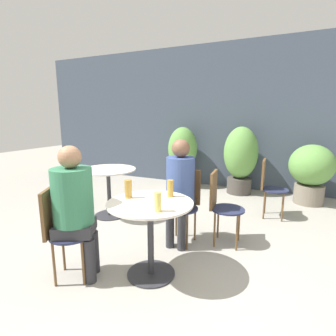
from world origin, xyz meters
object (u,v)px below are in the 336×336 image
Objects in this scene: potted_plant_0 at (183,153)px; potted_plant_1 at (241,157)px; cafe_table_near at (150,221)px; bistro_chair_3 at (269,183)px; bistro_chair_2 at (220,201)px; cafe_table_far at (109,180)px; beer_glass_0 at (158,202)px; seated_person_0 at (180,184)px; bistro_chair_0 at (185,199)px; bistro_chair_1 at (60,226)px; beer_glass_1 at (170,188)px; potted_plant_2 at (311,170)px; seated_person_1 at (75,203)px; beer_glass_2 at (128,189)px.

potted_plant_1 reaches higher than potted_plant_0.
bistro_chair_3 reaches higher than cafe_table_near.
potted_plant_0 is (-1.37, 2.26, 0.20)m from bistro_chair_2.
beer_glass_0 reaches higher than cafe_table_far.
cafe_table_near is 0.63× the size of seated_person_0.
potted_plant_1 is at bearing 85.18° from bistro_chair_0.
beer_glass_1 reaches higher than bistro_chair_1.
bistro_chair_0 is 1.00× the size of bistro_chair_1.
beer_glass_0 is at bearing -40.83° from cafe_table_far.
bistro_chair_3 is 1.15m from potted_plant_2.
bistro_chair_2 is 0.70× the size of seated_person_0.
beer_glass_2 is at bearing -73.13° from seated_person_1.
potted_plant_1 is (0.20, 2.95, -0.10)m from beer_glass_1.
seated_person_0 reaches higher than bistro_chair_3.
cafe_table_far is 0.64× the size of potted_plant_0.
seated_person_1 is at bearing -134.95° from beer_glass_2.
cafe_table_far is at bearing 170.49° from bistro_chair_0.
bistro_chair_1 is 0.70m from beer_glass_2.
seated_person_0 is (-0.89, -1.39, 0.22)m from bistro_chair_3.
beer_glass_1 is (0.84, 0.63, 0.30)m from bistro_chair_1.
beer_glass_0 is at bearing -105.38° from bistro_chair_1.
cafe_table_near is at bearing -39.92° from cafe_table_far.
beer_glass_0 is 3.55m from potted_plant_0.
potted_plant_1 is 1.27× the size of potted_plant_2.
potted_plant_2 is at bearing 57.62° from bistro_chair_0.
beer_glass_0 is at bearing -78.28° from seated_person_0.
potted_plant_1 is (1.61, 2.08, 0.16)m from cafe_table_far.
seated_person_0 is at bearing 88.18° from cafe_table_near.
beer_glass_1 is at bearing -79.92° from seated_person_1.
beer_glass_1 is at bearing -78.07° from seated_person_0.
bistro_chair_3 is 0.70× the size of seated_person_0.
potted_plant_1 reaches higher than bistro_chair_3.
beer_glass_2 is at bearing 173.83° from cafe_table_near.
beer_glass_1 reaches higher than bistro_chair_3.
seated_person_0 is (0.02, 0.69, 0.20)m from cafe_table_near.
bistro_chair_3 is 1.28m from potted_plant_1.
bistro_chair_2 is 0.67× the size of potted_plant_1.
beer_glass_0 reaches higher than bistro_chair_0.
beer_glass_2 reaches higher than beer_glass_1.
potted_plant_1 is at bearing 80.04° from beer_glass_2.
potted_plant_2 is at bearing -60.55° from seated_person_1.
cafe_table_near and cafe_table_far have the same top height.
bistro_chair_1 is 0.70× the size of seated_person_0.
bistro_chair_1 is 0.84× the size of potted_plant_2.
seated_person_1 reaches higher than bistro_chair_3.
cafe_table_near is 3.20m from potted_plant_1.
potted_plant_2 is (1.51, 2.36, -0.15)m from seated_person_0.
beer_glass_1 reaches higher than cafe_table_near.
potted_plant_2 reaches higher than beer_glass_0.
beer_glass_2 is at bearing -120.60° from potted_plant_2.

